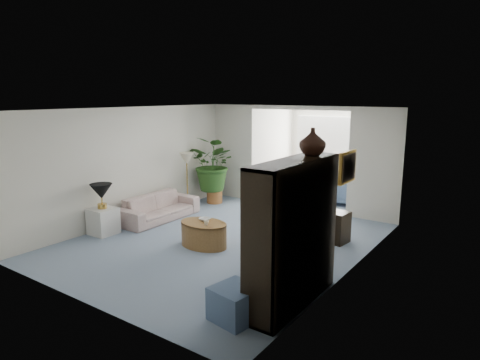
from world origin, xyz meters
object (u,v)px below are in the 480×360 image
Objects in this scene: ottoman at (235,303)px; plant_pot at (215,197)px; coffee_cup at (206,223)px; wingback_chair at (294,220)px; sunroom_chair_maroon at (293,183)px; table_lamp at (101,191)px; floor_lamp at (187,158)px; entertainment_cabinet at (293,233)px; framed_picture at (348,167)px; sofa at (159,207)px; coffee_bowl at (205,219)px; sunroom_chair_blue at (345,189)px; sunroom_table at (329,185)px; coffee_table at (204,234)px; end_table at (103,221)px; cabinet_urn at (313,142)px; side_table_dark at (334,227)px.

plant_pot is (-3.81, 4.41, -0.05)m from ottoman.
wingback_chair is at bearing 53.27° from coffee_cup.
table_lamp is at bearing -24.38° from sunroom_chair_maroon.
coffee_cup is at bearing -41.29° from floor_lamp.
floor_lamp is 5.18m from entertainment_cabinet.
sunroom_chair_maroon is at bearing 126.49° from framed_picture.
floor_lamp is at bearing 4.61° from sofa.
sunroom_chair_blue is (1.04, 4.37, -0.11)m from coffee_bowl.
coffee_cup is 0.23× the size of plant_pot.
sunroom_table reaches higher than plant_pot.
entertainment_cabinet is (1.17, -2.30, 0.59)m from wingback_chair.
coffee_table is 10.13× the size of coffee_cup.
sofa is at bearing 157.99° from entertainment_cabinet.
sunroom_chair_blue reaches higher than ottoman.
wingback_chair is at bearing -76.40° from sunroom_table.
ottoman is at bearing -41.86° from floor_lamp.
end_table is 4.84m from cabinet_urn.
cabinet_urn is (4.46, 0.13, 1.87)m from end_table.
sunroom_chair_blue is at bearing -98.96° from wingback_chair.
framed_picture is at bearing -166.15° from sunroom_chair_blue.
floor_lamp is at bearing -21.18° from wingback_chair.
entertainment_cabinet reaches higher than ottoman.
cabinet_urn reaches higher than sofa.
cabinet_urn reaches higher than floor_lamp.
coffee_table is at bearing -139.83° from side_table_dark.
sunroom_chair_maroon is at bearing -20.88° from sofa.
coffee_bowl is 0.28m from coffee_cup.
entertainment_cabinet reaches higher than side_table_dark.
ottoman is (2.00, -1.80, -0.01)m from coffee_table.
sunroom_chair_blue is (2.80, 1.86, 0.21)m from plant_pot.
wingback_chair is (1.24, 1.20, -0.09)m from coffee_bowl.
coffee_cup is 0.18× the size of ottoman.
plant_pot is 3.32m from sunroom_table.
side_table_dark is 1.59× the size of cabinet_urn.
entertainment_cabinet is 2.40× the size of sunroom_chair_blue.
table_lamp reaches higher than sunroom_chair_maroon.
coffee_cup is 2.44m from entertainment_cabinet.
cabinet_urn is (1.17, -1.80, 1.75)m from wingback_chair.
coffee_bowl is (1.85, -0.62, 0.19)m from sofa.
coffee_table is at bearing -92.67° from sunroom_table.
cabinet_urn is at bearing 110.53° from wingback_chair.
coffee_bowl is (1.94, -1.68, -0.77)m from floor_lamp.
cabinet_urn is 0.46× the size of sunroom_chair_blue.
framed_picture is at bearing 3.91° from coffee_bowl.
sunroom_table is (2.14, 4.50, -0.03)m from sofa.
sunroom_chair_maroon is (1.39, 3.75, 0.08)m from sofa.
sunroom_chair_blue is 1.07m from sunroom_table.
sofa is 4.83× the size of plant_pot.
sunroom_chair_blue is (3.09, 5.10, -0.51)m from table_lamp.
side_table_dark is 2.72m from entertainment_cabinet.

